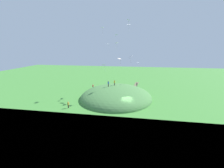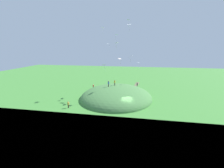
{
  "view_description": "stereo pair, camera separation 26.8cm",
  "coord_description": "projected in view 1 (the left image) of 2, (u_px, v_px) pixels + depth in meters",
  "views": [
    {
      "loc": [
        -34.89,
        -2.14,
        14.37
      ],
      "look_at": [
        0.96,
        3.86,
        5.53
      ],
      "focal_mm": 24.49,
      "sensor_mm": 36.0,
      "label": 1
    },
    {
      "loc": [
        -34.84,
        -2.41,
        14.37
      ],
      "look_at": [
        0.96,
        3.86,
        5.53
      ],
      "focal_mm": 24.49,
      "sensor_mm": 36.0,
      "label": 2
    }
  ],
  "objects": [
    {
      "name": "kite_2",
      "position": [
        104.0,
        65.0,
        40.23
      ],
      "size": [
        0.75,
        1.04,
        1.85
      ],
      "color": "silver"
    },
    {
      "name": "kite_1",
      "position": [
        131.0,
        57.0,
        31.91
      ],
      "size": [
        1.16,
        0.85,
        1.46
      ],
      "color": "white"
    },
    {
      "name": "kite_5",
      "position": [
        138.0,
        63.0,
        47.88
      ],
      "size": [
        0.86,
        0.75,
        2.02
      ],
      "color": "silver"
    },
    {
      "name": "kite_0",
      "position": [
        128.0,
        20.0,
        36.52
      ],
      "size": [
        0.99,
        0.77,
        1.65
      ],
      "color": "silver"
    },
    {
      "name": "kite_4",
      "position": [
        120.0,
        59.0,
        42.41
      ],
      "size": [
        1.22,
        1.11,
        1.64
      ],
      "color": "silver"
    },
    {
      "name": "person_near_shore",
      "position": [
        137.0,
        84.0,
        51.12
      ],
      "size": [
        0.4,
        0.4,
        1.69
      ],
      "rotation": [
        0.0,
        0.0,
        4.73
      ],
      "color": "#544746",
      "rests_on": "grass_hill"
    },
    {
      "name": "kite_3",
      "position": [
        116.0,
        43.0,
        41.91
      ],
      "size": [
        1.21,
        0.96,
        1.75
      ],
      "color": "silver"
    },
    {
      "name": "kite_9",
      "position": [
        102.0,
        28.0,
        44.33
      ],
      "size": [
        1.14,
        0.87,
        1.92
      ],
      "color": "white"
    },
    {
      "name": "kite_6",
      "position": [
        116.0,
        35.0,
        46.93
      ],
      "size": [
        1.23,
        0.92,
        1.77
      ],
      "color": "white"
    },
    {
      "name": "person_on_hilltop",
      "position": [
        114.0,
        82.0,
        45.26
      ],
      "size": [
        0.55,
        0.55,
        1.6
      ],
      "rotation": [
        0.0,
        0.0,
        1.82
      ],
      "color": "brown",
      "rests_on": "grass_hill"
    },
    {
      "name": "grass_hill",
      "position": [
        116.0,
        97.0,
        44.57
      ],
      "size": [
        22.69,
        20.57,
        6.52
      ],
      "primitive_type": "ellipsoid",
      "color": "#4A8042",
      "rests_on": "ground_plane"
    },
    {
      "name": "person_with_child",
      "position": [
        108.0,
        83.0,
        43.91
      ],
      "size": [
        0.56,
        0.56,
        1.71
      ],
      "rotation": [
        0.0,
        0.0,
        0.83
      ],
      "color": "black",
      "rests_on": "grass_hill"
    },
    {
      "name": "person_walking_path",
      "position": [
        68.0,
        104.0,
        36.65
      ],
      "size": [
        0.6,
        0.6,
        1.66
      ],
      "rotation": [
        0.0,
        0.0,
        5.29
      ],
      "color": "#3E2A2A",
      "rests_on": "ground_plane"
    },
    {
      "name": "kite_8",
      "position": [
        129.0,
        25.0,
        44.08
      ],
      "size": [
        0.86,
        1.18,
        2.29
      ],
      "color": "white"
    },
    {
      "name": "ground_plane",
      "position": [
        127.0,
        108.0,
        37.17
      ],
      "size": [
        160.0,
        160.0,
        0.0
      ],
      "primitive_type": "plane",
      "color": "#438837"
    },
    {
      "name": "person_watching_kites",
      "position": [
        93.0,
        86.0,
        53.8
      ],
      "size": [
        0.56,
        0.56,
        1.56
      ],
      "rotation": [
        0.0,
        0.0,
        2.46
      ],
      "color": "#1D2844",
      "rests_on": "ground_plane"
    },
    {
      "name": "kite_7",
      "position": [
        108.0,
        44.0,
        44.68
      ],
      "size": [
        0.82,
        0.75,
        1.08
      ],
      "color": "white"
    },
    {
      "name": "dirt_path",
      "position": [
        135.0,
        86.0,
        57.07
      ],
      "size": [
        14.35,
        3.0,
        0.04
      ],
      "primitive_type": "cube",
      "rotation": [
        0.0,
        0.0,
        -0.12
      ],
      "color": "#666246",
      "rests_on": "ground_plane"
    }
  ]
}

